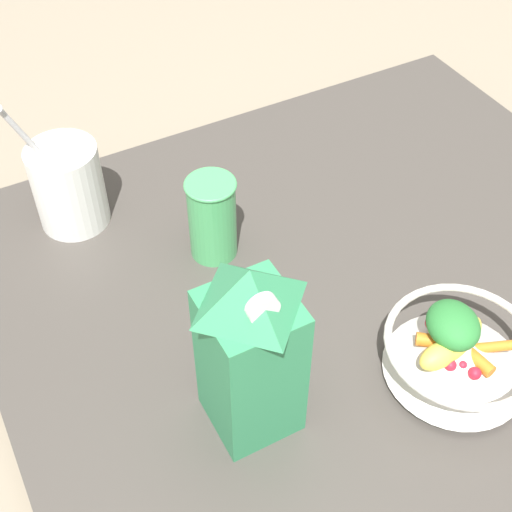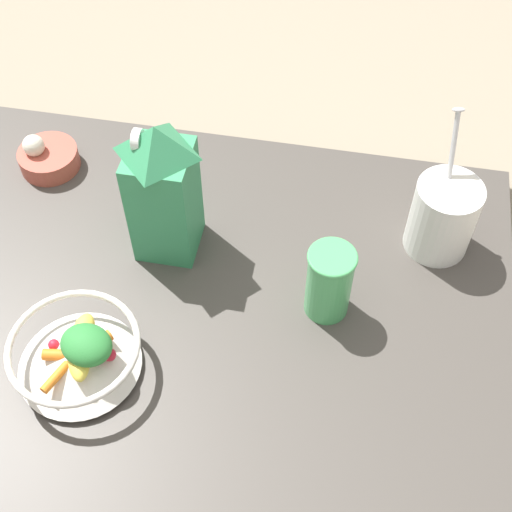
{
  "view_description": "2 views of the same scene",
  "coord_description": "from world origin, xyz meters",
  "px_view_note": "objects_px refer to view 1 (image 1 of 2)",
  "views": [
    {
      "loc": [
        -0.43,
        -0.47,
        0.78
      ],
      "look_at": [
        -0.13,
        0.09,
        0.12
      ],
      "focal_mm": 50.0,
      "sensor_mm": 36.0,
      "label": 1
    },
    {
      "loc": [
        0.47,
        0.2,
        0.95
      ],
      "look_at": [
        -0.15,
        0.09,
        0.13
      ],
      "focal_mm": 50.0,
      "sensor_mm": 36.0,
      "label": 2
    }
  ],
  "objects_px": {
    "fruit_bowl": "(458,352)",
    "milk_carton": "(251,350)",
    "yogurt_tub": "(67,182)",
    "drinking_cup": "(212,217)"
  },
  "relations": [
    {
      "from": "milk_carton",
      "to": "drinking_cup",
      "type": "distance_m",
      "value": 0.29
    },
    {
      "from": "yogurt_tub",
      "to": "drinking_cup",
      "type": "height_order",
      "value": "yogurt_tub"
    },
    {
      "from": "fruit_bowl",
      "to": "yogurt_tub",
      "type": "xyz_separation_m",
      "value": [
        -0.33,
        0.49,
        0.03
      ]
    },
    {
      "from": "milk_carton",
      "to": "drinking_cup",
      "type": "xyz_separation_m",
      "value": [
        0.08,
        0.27,
        -0.06
      ]
    },
    {
      "from": "fruit_bowl",
      "to": "milk_carton",
      "type": "distance_m",
      "value": 0.27
    },
    {
      "from": "milk_carton",
      "to": "yogurt_tub",
      "type": "bearing_deg",
      "value": 100.16
    },
    {
      "from": "fruit_bowl",
      "to": "yogurt_tub",
      "type": "height_order",
      "value": "yogurt_tub"
    },
    {
      "from": "drinking_cup",
      "to": "yogurt_tub",
      "type": "bearing_deg",
      "value": 134.29
    },
    {
      "from": "fruit_bowl",
      "to": "milk_carton",
      "type": "height_order",
      "value": "milk_carton"
    },
    {
      "from": "fruit_bowl",
      "to": "milk_carton",
      "type": "relative_size",
      "value": 0.74
    }
  ]
}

